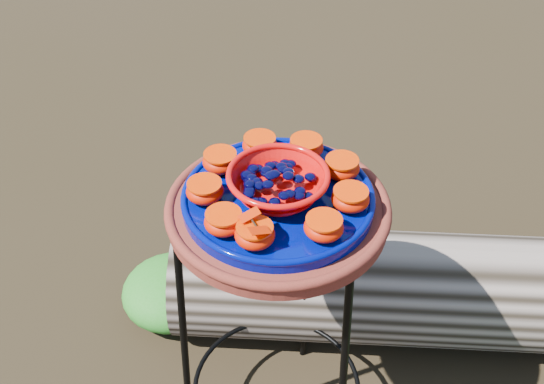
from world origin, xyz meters
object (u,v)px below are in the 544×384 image
(cobalt_plate, at_px, (278,200))
(driftwood_log, at_px, (481,292))
(plant_stand, at_px, (277,333))
(terracotta_saucer, at_px, (278,211))
(red_bowl, at_px, (278,184))

(cobalt_plate, distance_m, driftwood_log, 0.87)
(plant_stand, relative_size, cobalt_plate, 1.95)
(cobalt_plate, relative_size, driftwood_log, 0.21)
(cobalt_plate, bearing_deg, terracotta_saucer, 0.00)
(plant_stand, xyz_separation_m, terracotta_saucer, (0.00, 0.00, 0.37))
(plant_stand, distance_m, driftwood_log, 0.67)
(cobalt_plate, xyz_separation_m, driftwood_log, (0.43, 0.47, -0.59))
(terracotta_saucer, xyz_separation_m, red_bowl, (0.00, 0.00, 0.07))
(red_bowl, xyz_separation_m, driftwood_log, (0.43, 0.47, -0.62))
(red_bowl, distance_m, driftwood_log, 0.89)
(terracotta_saucer, bearing_deg, plant_stand, 0.00)
(plant_stand, distance_m, red_bowl, 0.43)
(driftwood_log, bearing_deg, terracotta_saucer, -132.61)
(terracotta_saucer, bearing_deg, red_bowl, 0.00)
(red_bowl, bearing_deg, driftwood_log, 47.39)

